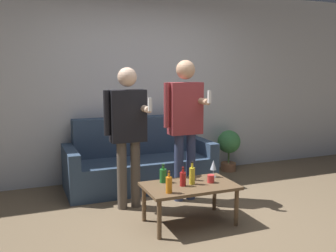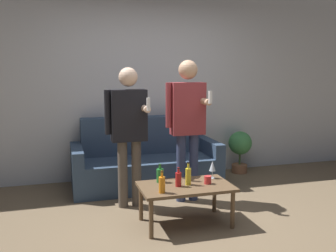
{
  "view_description": "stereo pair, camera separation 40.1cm",
  "coord_description": "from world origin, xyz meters",
  "px_view_note": "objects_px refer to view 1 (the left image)",
  "views": [
    {
      "loc": [
        -1.62,
        -3.14,
        1.57
      ],
      "look_at": [
        -0.1,
        0.64,
        0.95
      ],
      "focal_mm": 40.0,
      "sensor_mm": 36.0,
      "label": 1
    },
    {
      "loc": [
        -1.24,
        -3.27,
        1.57
      ],
      "look_at": [
        -0.1,
        0.64,
        0.95
      ],
      "focal_mm": 40.0,
      "sensor_mm": 36.0,
      "label": 2
    }
  ],
  "objects_px": {
    "couch": "(139,163)",
    "person_standing_left": "(128,126)",
    "bottle_orange": "(183,178)",
    "person_standing_right": "(185,118)",
    "coffee_table": "(190,189)"
  },
  "relations": [
    {
      "from": "person_standing_left",
      "to": "person_standing_right",
      "type": "height_order",
      "value": "person_standing_right"
    },
    {
      "from": "couch",
      "to": "person_standing_right",
      "type": "relative_size",
      "value": 1.16
    },
    {
      "from": "coffee_table",
      "to": "bottle_orange",
      "type": "height_order",
      "value": "bottle_orange"
    },
    {
      "from": "coffee_table",
      "to": "person_standing_left",
      "type": "distance_m",
      "value": 0.99
    },
    {
      "from": "person_standing_right",
      "to": "person_standing_left",
      "type": "bearing_deg",
      "value": -179.84
    },
    {
      "from": "coffee_table",
      "to": "person_standing_right",
      "type": "xyz_separation_m",
      "value": [
        0.24,
        0.66,
        0.64
      ]
    },
    {
      "from": "couch",
      "to": "coffee_table",
      "type": "distance_m",
      "value": 1.41
    },
    {
      "from": "person_standing_left",
      "to": "coffee_table",
      "type": "bearing_deg",
      "value": -55.23
    },
    {
      "from": "couch",
      "to": "person_standing_left",
      "type": "height_order",
      "value": "person_standing_left"
    },
    {
      "from": "coffee_table",
      "to": "person_standing_right",
      "type": "relative_size",
      "value": 0.56
    },
    {
      "from": "bottle_orange",
      "to": "person_standing_right",
      "type": "height_order",
      "value": "person_standing_right"
    },
    {
      "from": "bottle_orange",
      "to": "person_standing_right",
      "type": "xyz_separation_m",
      "value": [
        0.32,
        0.68,
        0.51
      ]
    },
    {
      "from": "person_standing_left",
      "to": "couch",
      "type": "bearing_deg",
      "value": 64.64
    },
    {
      "from": "bottle_orange",
      "to": "person_standing_left",
      "type": "xyz_separation_m",
      "value": [
        -0.37,
        0.67,
        0.45
      ]
    },
    {
      "from": "person_standing_left",
      "to": "person_standing_right",
      "type": "bearing_deg",
      "value": 0.16
    }
  ]
}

